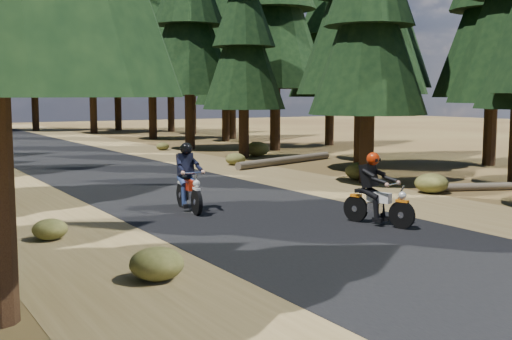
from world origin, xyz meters
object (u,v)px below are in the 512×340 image
Objects in this scene: log_near at (286,160)px; rider_lead at (378,201)px; log_far at (487,187)px; rider_follow at (189,189)px.

rider_lead reaches higher than log_near.
log_far is at bearing -102.73° from log_near.
log_far is 9.42m from rider_follow.
rider_follow reaches higher than log_near.
log_near is at bearing 118.42° from log_far.
log_near is 3.10× the size of rider_follow.
rider_lead is at bearing 134.71° from rider_follow.
rider_follow is (-8.28, -7.97, 0.41)m from log_near.
rider_follow is at bearing -166.85° from log_far.
log_near is 11.50m from rider_follow.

